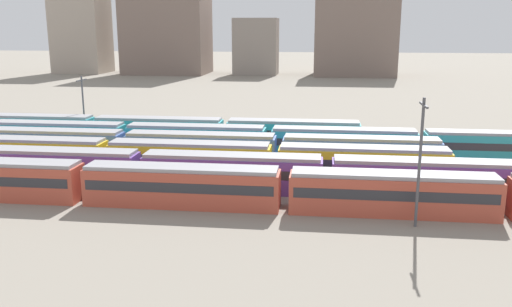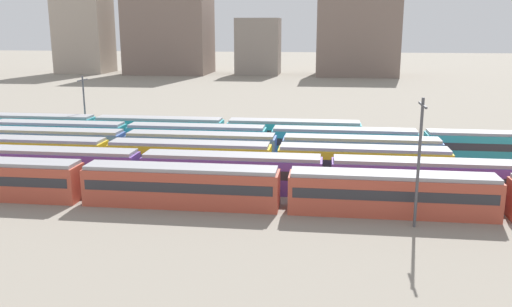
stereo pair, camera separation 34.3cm
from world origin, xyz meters
TOP-DOWN VIEW (x-y plane):
  - ground_plane at (0.00, 13.00)m, footprint 600.00×600.00m
  - train_track_0 at (50.21, 0.00)m, footprint 112.50×3.06m
  - train_track_1 at (16.21, 5.20)m, footprint 74.70×3.06m
  - train_track_2 at (20.04, 10.40)m, footprint 55.80×3.06m
  - train_track_3 at (20.12, 15.60)m, footprint 55.80×3.06m
  - train_track_4 at (46.68, 20.80)m, footprint 112.50×3.06m
  - train_track_5 at (11.74, 26.00)m, footprint 55.80×3.06m
  - catenary_pole_0 at (42.34, -2.91)m, footprint 0.24×3.20m
  - catenary_pole_1 at (-0.42, 28.79)m, footprint 0.24×3.20m
  - distant_building_0 at (-51.34, 141.14)m, footprint 17.32×15.53m
  - distant_building_1 at (-19.96, 141.14)m, footprint 28.19×20.64m
  - distant_building_2 at (11.41, 141.14)m, footprint 14.80×12.67m
  - distant_building_3 at (44.81, 141.14)m, footprint 26.71×20.23m

SIDE VIEW (x-z plane):
  - ground_plane at x=0.00m, z-range 0.00..0.00m
  - train_track_2 at x=20.04m, z-range 0.03..3.78m
  - train_track_3 at x=20.12m, z-range 0.03..3.78m
  - train_track_5 at x=11.74m, z-range 0.03..3.78m
  - train_track_0 at x=50.21m, z-range 0.03..3.78m
  - train_track_1 at x=16.21m, z-range 0.03..3.78m
  - train_track_4 at x=46.68m, z-range 0.03..3.78m
  - catenary_pole_1 at x=-0.42m, z-range 0.53..9.67m
  - catenary_pole_0 at x=42.34m, z-range 0.56..11.26m
  - distant_building_2 at x=11.41m, z-range 0.00..19.02m
  - distant_building_3 at x=44.81m, z-range 0.00..26.71m
  - distant_building_0 at x=-51.34m, z-range 0.00..32.05m
  - distant_building_1 at x=-19.96m, z-range 0.00..34.19m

